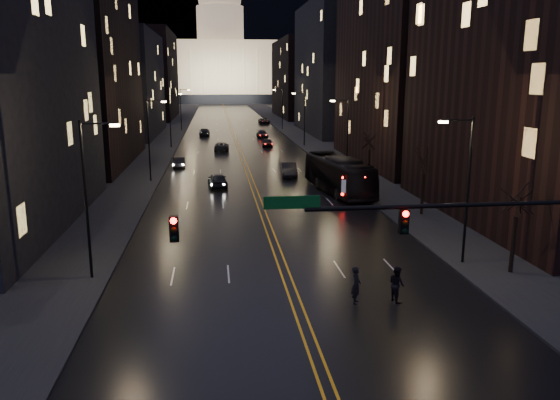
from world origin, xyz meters
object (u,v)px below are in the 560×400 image
object	(u,v)px
receding_car_a	(289,170)
pedestrian_a	(356,285)
bus	(339,175)
pedestrian_b	(397,284)
oncoming_car_a	(218,180)
traffic_signal	(461,231)
oncoming_car_b	(179,162)

from	to	relation	value
receding_car_a	pedestrian_a	size ratio (longest dim) A/B	2.52
bus	pedestrian_b	size ratio (longest dim) A/B	6.89
oncoming_car_a	pedestrian_a	distance (m)	31.88
traffic_signal	pedestrian_a	size ratio (longest dim) A/B	8.93
oncoming_car_a	receding_car_a	bearing A→B (deg)	-151.52
oncoming_car_b	pedestrian_b	world-z (taller)	pedestrian_b
receding_car_a	pedestrian_b	xyz separation A→B (m)	(0.59, -36.66, 0.13)
traffic_signal	bus	distance (m)	32.40
oncoming_car_b	pedestrian_b	bearing A→B (deg)	103.66
pedestrian_a	pedestrian_b	world-z (taller)	pedestrian_a
oncoming_car_a	oncoming_car_b	distance (m)	14.33
traffic_signal	oncoming_car_b	size ratio (longest dim) A/B	4.11
traffic_signal	pedestrian_a	bearing A→B (deg)	120.10
oncoming_car_b	receding_car_a	world-z (taller)	receding_car_a
traffic_signal	oncoming_car_b	world-z (taller)	traffic_signal
oncoming_car_a	receding_car_a	world-z (taller)	receding_car_a
receding_car_a	oncoming_car_a	bearing A→B (deg)	-142.62
bus	oncoming_car_b	bearing A→B (deg)	125.94
traffic_signal	receding_car_a	xyz separation A→B (m)	(-1.37, 41.67, -4.30)
oncoming_car_b	oncoming_car_a	bearing A→B (deg)	106.22
pedestrian_a	oncoming_car_a	bearing A→B (deg)	32.51
oncoming_car_a	pedestrian_b	size ratio (longest dim) A/B	2.42
oncoming_car_a	pedestrian_a	size ratio (longest dim) A/B	2.33
bus	oncoming_car_b	size ratio (longest dim) A/B	3.05
bus	pedestrian_a	world-z (taller)	bus
oncoming_car_a	traffic_signal	bearing A→B (deg)	99.69
bus	receding_car_a	world-z (taller)	bus
traffic_signal	oncoming_car_b	bearing A→B (deg)	106.17
traffic_signal	receding_car_a	world-z (taller)	traffic_signal
traffic_signal	pedestrian_b	xyz separation A→B (m)	(-0.78, 5.00, -4.17)
traffic_signal	pedestrian_a	distance (m)	7.11
traffic_signal	oncoming_car_a	world-z (taller)	traffic_signal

